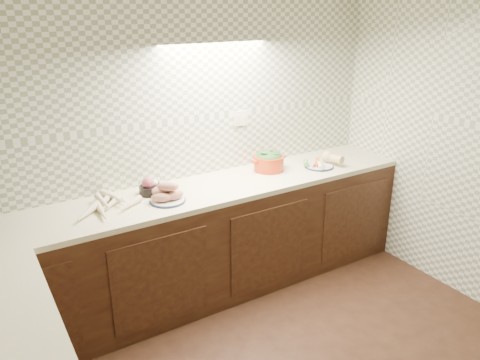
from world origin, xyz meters
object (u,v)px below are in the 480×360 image
parsnip_pile (102,206)px  veg_plate (323,161)px  sweet_potato_plate (167,194)px  dutch_oven (269,160)px  onion_bowl (150,188)px

parsnip_pile → veg_plate: size_ratio=1.35×
parsnip_pile → veg_plate: bearing=-2.1°
sweet_potato_plate → dutch_oven: dutch_oven is taller
parsnip_pile → sweet_potato_plate: sweet_potato_plate is taller
sweet_potato_plate → dutch_oven: bearing=9.3°
sweet_potato_plate → dutch_oven: size_ratio=0.82×
parsnip_pile → veg_plate: veg_plate is taller
sweet_potato_plate → veg_plate: sweet_potato_plate is taller
onion_bowl → dutch_oven: bearing=-1.7°
dutch_oven → veg_plate: dutch_oven is taller
parsnip_pile → dutch_oven: bearing=3.1°
sweet_potato_plate → parsnip_pile: bearing=169.1°
sweet_potato_plate → onion_bowl: 0.20m
parsnip_pile → dutch_oven: size_ratio=1.36×
parsnip_pile → sweet_potato_plate: 0.44m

